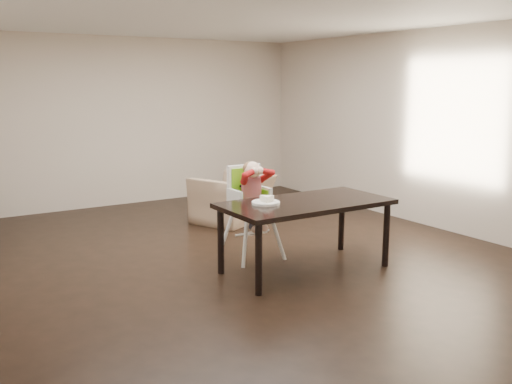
% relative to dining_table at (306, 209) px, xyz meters
% --- Properties ---
extents(ground, '(7.00, 7.00, 0.00)m').
position_rel_dining_table_xyz_m(ground, '(-0.37, 0.79, -0.67)').
color(ground, black).
rests_on(ground, ground).
extents(room_walls, '(6.02, 7.02, 2.71)m').
position_rel_dining_table_xyz_m(room_walls, '(-0.37, 0.79, 1.18)').
color(room_walls, beige).
rests_on(room_walls, ground).
extents(dining_table, '(1.80, 0.90, 0.75)m').
position_rel_dining_table_xyz_m(dining_table, '(0.00, 0.00, 0.00)').
color(dining_table, black).
rests_on(dining_table, ground).
extents(high_chair, '(0.47, 0.47, 1.11)m').
position_rel_dining_table_xyz_m(high_chair, '(-0.26, 0.70, 0.11)').
color(high_chair, white).
rests_on(high_chair, ground).
extents(plate, '(0.29, 0.29, 0.08)m').
position_rel_dining_table_xyz_m(plate, '(-0.43, 0.11, 0.11)').
color(plate, white).
rests_on(plate, dining_table).
extents(armchair, '(1.21, 1.04, 0.90)m').
position_rel_dining_table_xyz_m(armchair, '(0.42, 2.29, -0.22)').
color(armchair, '#9A7E62').
rests_on(armchair, ground).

